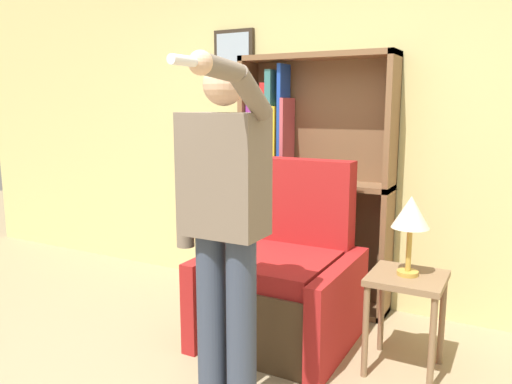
# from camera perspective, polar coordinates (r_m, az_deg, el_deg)

# --- Properties ---
(wall_back) EXTENTS (8.00, 0.11, 2.80)m
(wall_back) POSITION_cam_1_polar(r_m,az_deg,el_deg) (3.90, 8.67, 7.84)
(wall_back) COLOR #DBCC84
(wall_back) RESTS_ON ground_plane
(bookcase) EXTENTS (1.17, 0.28, 1.90)m
(bookcase) POSITION_cam_1_polar(r_m,az_deg,el_deg) (3.88, 4.68, 0.65)
(bookcase) COLOR brown
(bookcase) RESTS_ON ground_plane
(armchair) EXTENTS (0.92, 0.90, 1.17)m
(armchair) POSITION_cam_1_polar(r_m,az_deg,el_deg) (3.36, 3.15, -10.48)
(armchair) COLOR #4C3823
(armchair) RESTS_ON ground_plane
(person_standing) EXTENTS (0.54, 0.78, 1.73)m
(person_standing) POSITION_cam_1_polar(r_m,az_deg,el_deg) (2.41, -3.74, -3.45)
(person_standing) COLOR #384256
(person_standing) RESTS_ON ground_plane
(side_table) EXTENTS (0.42, 0.42, 0.58)m
(side_table) POSITION_cam_1_polar(r_m,az_deg,el_deg) (3.04, 16.82, -11.01)
(side_table) COLOR #846647
(side_table) RESTS_ON ground_plane
(table_lamp) EXTENTS (0.21, 0.21, 0.46)m
(table_lamp) POSITION_cam_1_polar(r_m,az_deg,el_deg) (2.91, 17.27, -2.59)
(table_lamp) COLOR gold
(table_lamp) RESTS_ON side_table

